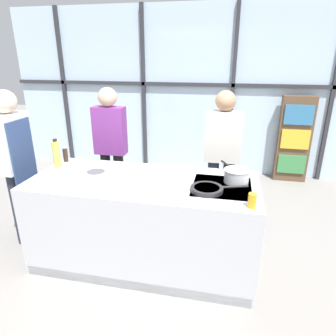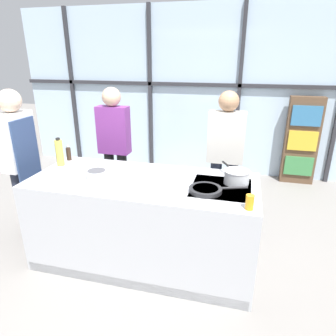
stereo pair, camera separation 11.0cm
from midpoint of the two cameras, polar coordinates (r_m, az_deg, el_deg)
ground_plane at (r=3.29m, az=-3.33°, el=-16.82°), size 18.00×18.00×0.00m
back_window_wall at (r=5.34m, az=5.50°, el=14.15°), size 6.40×0.10×2.80m
bookshelf at (r=5.31m, az=24.62°, el=4.68°), size 0.51×0.19×1.41m
demo_island at (r=3.04m, az=-3.49°, el=-10.09°), size 2.15×0.91×0.90m
chef at (r=3.59m, az=-25.53°, el=1.91°), size 0.24×0.41×1.69m
spectator_far_left at (r=3.88m, az=-9.38°, el=4.68°), size 0.40×0.23×1.65m
spectator_center_left at (r=3.58m, az=11.71°, el=2.95°), size 0.42×0.23×1.64m
frying_pan at (r=2.60m, az=8.52°, el=-4.09°), size 0.50×0.28×0.04m
saucepan at (r=2.81m, az=14.01°, el=-1.58°), size 0.27×0.40×0.13m
white_plate at (r=2.74m, az=-14.24°, el=-3.47°), size 0.23×0.23×0.01m
mixing_bowl at (r=2.93m, az=-12.39°, el=-1.07°), size 0.21×0.21×0.07m
oil_bottle at (r=3.33m, az=-19.08°, el=2.79°), size 0.08×0.08×0.30m
pepper_grinder at (r=3.50m, az=-17.56°, el=2.66°), size 0.05×0.05×0.17m
juice_glass_near at (r=2.37m, az=16.59°, el=-6.28°), size 0.06×0.06×0.12m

